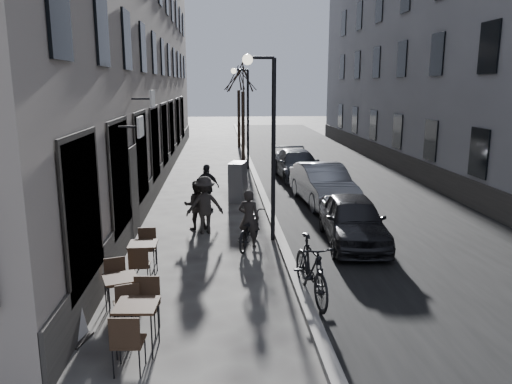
{
  "coord_description": "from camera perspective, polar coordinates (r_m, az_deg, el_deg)",
  "views": [
    {
      "loc": [
        -1.48,
        -7.46,
        4.34
      ],
      "look_at": [
        -0.62,
        4.15,
        1.8
      ],
      "focal_mm": 35.0,
      "sensor_mm": 36.0,
      "label": 1
    }
  ],
  "objects": [
    {
      "name": "car_far",
      "position": [
        23.21,
        4.76,
        3.13
      ],
      "size": [
        2.12,
        4.63,
        1.31
      ],
      "primitive_type": "imported",
      "rotation": [
        0.0,
        0.0,
        0.06
      ],
      "color": "#303339",
      "rests_on": "ground"
    },
    {
      "name": "tree_far",
      "position": [
        34.49,
        -2.0,
        12.83
      ],
      "size": [
        2.4,
        2.4,
        5.7
      ],
      "color": "black",
      "rests_on": "ground"
    },
    {
      "name": "moped",
      "position": [
        10.32,
        6.31,
        -8.74
      ],
      "size": [
        0.86,
        2.21,
        1.29
      ],
      "primitive_type": "imported",
      "rotation": [
        0.0,
        0.0,
        0.12
      ],
      "color": "black",
      "rests_on": "ground"
    },
    {
      "name": "bistro_set_c",
      "position": [
        11.81,
        -12.74,
        -7.13
      ],
      "size": [
        0.64,
        1.56,
        0.92
      ],
      "rotation": [
        0.0,
        0.0,
        0.01
      ],
      "color": "#312316",
      "rests_on": "ground"
    },
    {
      "name": "pedestrian_far",
      "position": [
        17.32,
        -5.7,
        0.51
      ],
      "size": [
        1.04,
        0.73,
        1.64
      ],
      "primitive_type": "imported",
      "rotation": [
        0.0,
        0.0,
        0.39
      ],
      "color": "black",
      "rests_on": "ground"
    },
    {
      "name": "building_right",
      "position": [
        26.61,
        21.44,
        19.4
      ],
      "size": [
        4.0,
        35.0,
        16.0
      ],
      "primitive_type": "cube",
      "color": "slate",
      "rests_on": "ground"
    },
    {
      "name": "kerb",
      "position": [
        23.91,
        -0.15,
        1.99
      ],
      "size": [
        0.25,
        60.0,
        0.12
      ],
      "primitive_type": "cube",
      "color": "gray",
      "rests_on": "ground"
    },
    {
      "name": "bistro_set_a",
      "position": [
        8.66,
        -13.38,
        -14.31
      ],
      "size": [
        0.72,
        1.69,
        0.98
      ],
      "rotation": [
        0.0,
        0.0,
        -0.07
      ],
      "color": "#312316",
      "rests_on": "ground"
    },
    {
      "name": "utility_cabinet",
      "position": [
        18.75,
        -2.09,
        1.2
      ],
      "size": [
        0.76,
        1.08,
        1.46
      ],
      "primitive_type": "cube",
      "rotation": [
        0.0,
        0.0,
        -0.25
      ],
      "color": "#59585B",
      "rests_on": "ground"
    },
    {
      "name": "tree_near",
      "position": [
        28.5,
        -1.51,
        12.95
      ],
      "size": [
        2.4,
        2.4,
        5.7
      ],
      "color": "black",
      "rests_on": "ground"
    },
    {
      "name": "bicycle",
      "position": [
        13.52,
        -0.83,
        -4.28
      ],
      "size": [
        1.19,
        1.94,
        0.96
      ],
      "primitive_type": "imported",
      "rotation": [
        0.0,
        0.0,
        2.82
      ],
      "color": "black",
      "rests_on": "ground"
    },
    {
      "name": "building_left",
      "position": [
        24.66,
        -15.77,
        20.4
      ],
      "size": [
        4.0,
        35.0,
        16.0
      ],
      "primitive_type": "cube",
      "color": "gray",
      "rests_on": "ground"
    },
    {
      "name": "streetlamp_near",
      "position": [
        13.58,
        1.3,
        7.32
      ],
      "size": [
        0.9,
        0.28,
        5.09
      ],
      "color": "black",
      "rests_on": "ground"
    },
    {
      "name": "ground",
      "position": [
        8.76,
        6.33,
        -17.47
      ],
      "size": [
        120.0,
        120.0,
        0.0
      ],
      "primitive_type": "plane",
      "color": "#3B3836",
      "rests_on": "ground"
    },
    {
      "name": "sign_board",
      "position": [
        9.31,
        -20.16,
        -13.48
      ],
      "size": [
        0.47,
        0.64,
        1.01
      ],
      "rotation": [
        0.0,
        0.0,
        -0.25
      ],
      "color": "black",
      "rests_on": "ground"
    },
    {
      "name": "cyclist_rider",
      "position": [
        13.43,
        -0.84,
        -3.03
      ],
      "size": [
        0.66,
        0.54,
        1.57
      ],
      "primitive_type": "imported",
      "rotation": [
        0.0,
        0.0,
        2.82
      ],
      "color": "#272322",
      "rests_on": "ground"
    },
    {
      "name": "streetlamp_far",
      "position": [
        25.53,
        -1.33,
        9.65
      ],
      "size": [
        0.9,
        0.28,
        5.09
      ],
      "color": "black",
      "rests_on": "ground"
    },
    {
      "name": "car_near",
      "position": [
        13.99,
        11.04,
        -3.16
      ],
      "size": [
        1.86,
        4.02,
        1.33
      ],
      "primitive_type": "imported",
      "rotation": [
        0.0,
        0.0,
        -0.07
      ],
      "color": "black",
      "rests_on": "ground"
    },
    {
      "name": "car_mid",
      "position": [
        18.41,
        7.68,
        0.88
      ],
      "size": [
        1.92,
        4.53,
        1.45
      ],
      "primitive_type": "imported",
      "rotation": [
        0.0,
        0.0,
        0.09
      ],
      "color": "gray",
      "rests_on": "ground"
    },
    {
      "name": "bistro_set_b",
      "position": [
        9.98,
        -15.14,
        -10.98
      ],
      "size": [
        0.91,
        1.58,
        0.91
      ],
      "rotation": [
        0.0,
        0.0,
        0.34
      ],
      "color": "#312316",
      "rests_on": "ground"
    },
    {
      "name": "road",
      "position": [
        24.45,
        8.42,
        1.95
      ],
      "size": [
        7.3,
        60.0,
        0.0
      ],
      "primitive_type": "cube",
      "color": "black",
      "rests_on": "ground"
    },
    {
      "name": "pedestrian_near",
      "position": [
        15.17,
        -6.88,
        -1.48
      ],
      "size": [
        0.78,
        0.64,
        1.5
      ],
      "primitive_type": "imported",
      "rotation": [
        0.0,
        0.0,
        3.25
      ],
      "color": "black",
      "rests_on": "ground"
    },
    {
      "name": "pedestrian_mid",
      "position": [
        14.7,
        -5.88,
        -1.5
      ],
      "size": [
        1.2,
        0.83,
        1.7
      ],
      "primitive_type": "imported",
      "rotation": [
        0.0,
        0.0,
        3.34
      ],
      "color": "#292624",
      "rests_on": "ground"
    }
  ]
}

